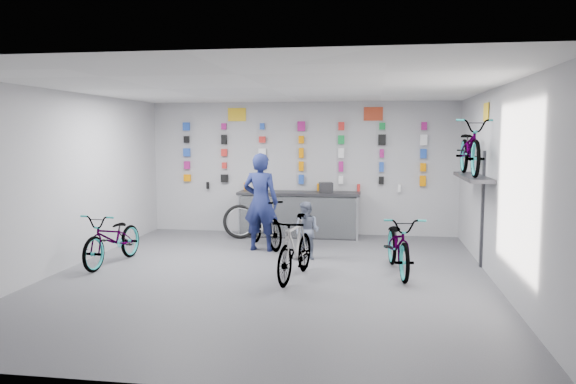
% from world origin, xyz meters
% --- Properties ---
extents(floor, '(8.00, 8.00, 0.00)m').
position_xyz_m(floor, '(0.00, 0.00, 0.00)').
color(floor, '#4C4C51').
rests_on(floor, ground).
extents(ceiling, '(8.00, 8.00, 0.00)m').
position_xyz_m(ceiling, '(0.00, 0.00, 3.00)').
color(ceiling, white).
rests_on(ceiling, wall_back).
extents(wall_back, '(7.00, 0.00, 7.00)m').
position_xyz_m(wall_back, '(0.00, 4.00, 1.50)').
color(wall_back, '#AEAEB1').
rests_on(wall_back, floor).
extents(wall_front, '(7.00, 0.00, 7.00)m').
position_xyz_m(wall_front, '(0.00, -4.00, 1.50)').
color(wall_front, '#AEAEB1').
rests_on(wall_front, floor).
extents(wall_left, '(0.00, 8.00, 8.00)m').
position_xyz_m(wall_left, '(-3.50, 0.00, 1.50)').
color(wall_left, '#AEAEB1').
rests_on(wall_left, floor).
extents(wall_right, '(0.00, 8.00, 8.00)m').
position_xyz_m(wall_right, '(3.50, 0.00, 1.50)').
color(wall_right, '#AEAEB1').
rests_on(wall_right, floor).
extents(counter, '(2.70, 0.66, 1.00)m').
position_xyz_m(counter, '(0.00, 3.54, 0.49)').
color(counter, black).
rests_on(counter, floor).
extents(merch_wall, '(5.56, 0.08, 1.56)m').
position_xyz_m(merch_wall, '(0.05, 3.93, 1.81)').
color(merch_wall, '#FF8E00').
rests_on(merch_wall, wall_back).
extents(wall_bracket, '(0.39, 1.90, 2.00)m').
position_xyz_m(wall_bracket, '(3.33, 1.20, 1.46)').
color(wall_bracket, '#333338').
rests_on(wall_bracket, wall_right).
extents(sign_left, '(0.42, 0.02, 0.30)m').
position_xyz_m(sign_left, '(-1.50, 3.98, 2.72)').
color(sign_left, yellow).
rests_on(sign_left, wall_back).
extents(sign_right, '(0.42, 0.02, 0.30)m').
position_xyz_m(sign_right, '(1.60, 3.98, 2.72)').
color(sign_right, '#C54124').
rests_on(sign_right, wall_back).
extents(sign_side, '(0.02, 0.40, 0.30)m').
position_xyz_m(sign_side, '(3.48, 1.20, 2.65)').
color(sign_side, yellow).
rests_on(sign_side, wall_right).
extents(bike_left, '(0.78, 1.82, 0.93)m').
position_xyz_m(bike_left, '(-2.86, 0.42, 0.47)').
color(bike_left, gray).
rests_on(bike_left, floor).
extents(bike_center, '(0.75, 1.74, 1.01)m').
position_xyz_m(bike_center, '(0.43, -0.11, 0.51)').
color(bike_center, gray).
rests_on(bike_center, floor).
extents(bike_right, '(0.88, 1.93, 0.98)m').
position_xyz_m(bike_right, '(2.06, 0.54, 0.49)').
color(bike_right, gray).
rests_on(bike_right, floor).
extents(bike_service, '(1.34, 1.69, 1.03)m').
position_xyz_m(bike_service, '(-0.53, 2.28, 0.51)').
color(bike_service, gray).
rests_on(bike_service, floor).
extents(bike_wall, '(0.63, 1.80, 0.95)m').
position_xyz_m(bike_wall, '(3.25, 1.20, 2.05)').
color(bike_wall, gray).
rests_on(bike_wall, wall_bracket).
extents(clerk, '(0.75, 0.54, 1.92)m').
position_xyz_m(clerk, '(-0.54, 1.97, 0.96)').
color(clerk, '#171E4E').
rests_on(clerk, floor).
extents(customer, '(0.63, 0.56, 1.05)m').
position_xyz_m(customer, '(0.44, 1.34, 0.53)').
color(customer, slate).
rests_on(customer, floor).
extents(spare_wheel, '(0.79, 0.42, 0.75)m').
position_xyz_m(spare_wheel, '(-1.25, 3.17, 0.37)').
color(spare_wheel, black).
rests_on(spare_wheel, floor).
extents(register, '(0.34, 0.36, 0.22)m').
position_xyz_m(register, '(0.60, 3.55, 1.11)').
color(register, black).
rests_on(register, counter).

